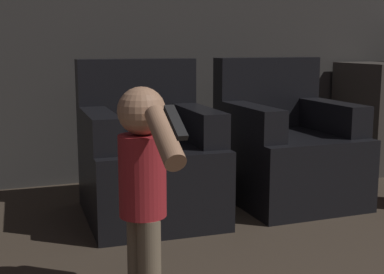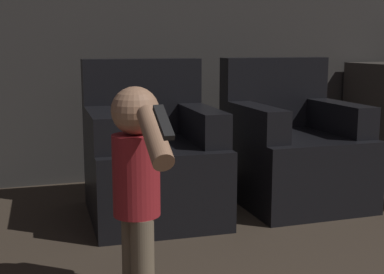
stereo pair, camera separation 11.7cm
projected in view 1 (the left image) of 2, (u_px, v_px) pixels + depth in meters
name	position (u px, v px, depth m)	size (l,w,h in m)	color
wall_back	(133.00, 9.00, 4.02)	(8.40, 0.05, 2.60)	#33302D
armchair_left	(148.00, 161.00, 3.26)	(0.80, 0.88, 0.95)	black
armchair_right	(286.00, 150.00, 3.59)	(0.76, 0.85, 0.95)	black
person_toddler	(143.00, 176.00, 2.15)	(0.19, 0.60, 0.88)	brown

